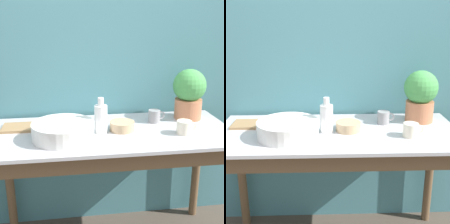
# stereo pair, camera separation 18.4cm
# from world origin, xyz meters

# --- Properties ---
(wall_back) EXTENTS (6.00, 0.05, 2.40)m
(wall_back) POSITION_xyz_m (0.00, 0.71, 1.20)
(wall_back) COLOR teal
(wall_back) RESTS_ON ground_plane
(counter_table) EXTENTS (1.47, 0.66, 0.85)m
(counter_table) POSITION_xyz_m (0.00, 0.30, 0.68)
(counter_table) COLOR brown
(counter_table) RESTS_ON ground_plane
(potted_plant) EXTENTS (0.22, 0.22, 0.33)m
(potted_plant) POSITION_xyz_m (0.54, 0.50, 1.02)
(potted_plant) COLOR #B7704C
(potted_plant) RESTS_ON counter_table
(bowl_wash_large) EXTENTS (0.35, 0.35, 0.09)m
(bowl_wash_large) POSITION_xyz_m (-0.29, 0.25, 0.89)
(bowl_wash_large) COLOR silver
(bowl_wash_large) RESTS_ON counter_table
(bottle_tall) EXTENTS (0.08, 0.08, 0.21)m
(bottle_tall) POSITION_xyz_m (-0.07, 0.31, 0.93)
(bottle_tall) COLOR white
(bottle_tall) RESTS_ON counter_table
(mug_grey) EXTENTS (0.11, 0.08, 0.08)m
(mug_grey) POSITION_xyz_m (0.30, 0.45, 0.89)
(mug_grey) COLOR gray
(mug_grey) RESTS_ON counter_table
(mug_cream) EXTENTS (0.12, 0.09, 0.08)m
(mug_cream) POSITION_xyz_m (0.42, 0.22, 0.89)
(mug_cream) COLOR beige
(mug_cream) RESTS_ON counter_table
(bowl_small_tan) EXTENTS (0.15, 0.15, 0.06)m
(bowl_small_tan) POSITION_xyz_m (0.06, 0.33, 0.87)
(bowl_small_tan) COLOR tan
(bowl_small_tan) RESTS_ON counter_table
(tray_board) EXTENTS (0.22, 0.16, 0.02)m
(tray_board) POSITION_xyz_m (-0.55, 0.45, 0.85)
(tray_board) COLOR #99754C
(tray_board) RESTS_ON counter_table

